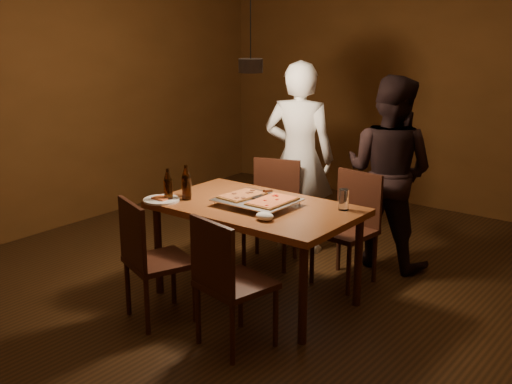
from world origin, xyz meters
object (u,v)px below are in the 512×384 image
Objects in this scene: chair_near_right at (226,272)px; beer_bottle_b at (186,182)px; diner_white at (299,158)px; diner_dark at (389,172)px; chair_far_left at (273,202)px; chair_far_right at (351,217)px; dining_table at (256,215)px; pizza_tray at (257,202)px; plate_slice at (161,200)px; pendant_lamp at (251,64)px; chair_near_left at (148,250)px; beer_bottle_a at (168,185)px.

beer_bottle_b is at bearing 159.36° from chair_near_right.
diner_white is 1.06× the size of diner_dark.
chair_far_left is 1.10× the size of chair_far_right.
diner_dark reaches higher than dining_table.
chair_far_right is 0.88m from pizza_tray.
pendant_lamp is (0.47, 0.50, 1.00)m from plate_slice.
diner_dark is at bearing 57.17° from beer_bottle_b.
dining_table is 1.36m from diner_dark.
diner_dark is 1.49× the size of pendant_lamp.
beer_bottle_b is (-0.89, -0.97, 0.35)m from chair_far_right.
diner_white is at bearing 83.26° from beer_bottle_b.
chair_near_left is 2.20m from diner_dark.
pendant_lamp reaches higher than diner_dark.
pizza_tray is 2.05× the size of beer_bottle_b.
diner_dark is (0.13, 2.01, 0.28)m from chair_near_right.
diner_dark reaches higher than pizza_tray.
dining_table is at bearing 21.71° from beer_bottle_b.
beer_bottle_a is at bearing -133.16° from pendant_lamp.
beer_bottle_b is 1.31m from diner_white.
chair_far_left is 1.38m from pendant_lamp.
chair_far_left is 2.15× the size of beer_bottle_a.
chair_near_right is (0.69, 0.02, 0.00)m from chair_near_left.
chair_near_right is (0.32, -0.73, -0.14)m from dining_table.
beer_bottle_a is at bearing 59.50° from chair_far_left.
diner_dark is at bearing 70.79° from dining_table.
chair_near_left is at bearing -166.33° from chair_near_right.
plate_slice is at bearing -151.27° from dining_table.
chair_far_left is 0.33× the size of diner_dark.
beer_bottle_b reaches higher than pizza_tray.
chair_far_left and chair_near_right have the same top height.
chair_far_left is at bearing 78.54° from beer_bottle_a.
diner_white is at bearing 122.04° from chair_near_right.
chair_near_left is at bearing 71.40° from chair_far_left.
plate_slice is 0.25× the size of pendant_lamp.
chair_far_left is 1.02m from diner_dark.
pizza_tray is 0.34× the size of diner_dark.
diner_dark is (0.07, 0.51, 0.28)m from chair_far_right.
chair_near_left is 0.49× the size of pendant_lamp.
chair_far_right is at bearing 84.53° from chair_near_left.
pizza_tray is 0.57m from beer_bottle_b.
pendant_lamp is at bearing 81.36° from diner_white.
dining_table is at bearing 70.44° from diner_dark.
pendant_lamp reaches higher than chair_near_left.
dining_table is 0.73m from plate_slice.
plate_slice is 1.48m from diner_white.
chair_near_right reaches higher than dining_table.
chair_far_left reaches higher than dining_table.
beer_bottle_a is (-0.97, -1.08, 0.34)m from chair_far_right.
beer_bottle_b is (-0.51, -0.20, 0.21)m from dining_table.
diner_white is at bearing -18.45° from chair_far_right.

